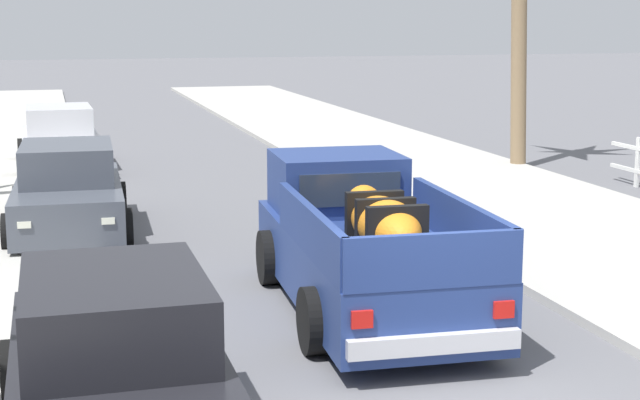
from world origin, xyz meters
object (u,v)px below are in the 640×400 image
Objects in this scene: pickup_truck at (363,245)px; car_left_mid at (60,140)px; car_left_near at (117,370)px; car_right_near at (68,192)px.

pickup_truck is 1.24× the size of car_left_mid.
car_left_near and car_right_near have the same top height.
car_left_mid is (-3.53, 12.91, -0.10)m from pickup_truck.
car_left_near is at bearing -88.75° from car_right_near.
pickup_truck is at bearing -57.74° from car_right_near.
car_left_mid is at bearing 90.19° from car_right_near.
pickup_truck is 13.39m from car_left_mid.
car_right_near is (-0.20, 8.95, 0.00)m from car_left_near.
car_right_near and car_left_mid have the same top height.
pickup_truck reaches higher than car_left_mid.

